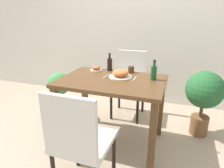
{
  "coord_description": "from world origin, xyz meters",
  "views": [
    {
      "loc": [
        0.64,
        -1.82,
        1.37
      ],
      "look_at": [
        0.0,
        0.0,
        0.69
      ],
      "focal_mm": 32.0,
      "sensor_mm": 36.0,
      "label": 1
    }
  ],
  "objects_px": {
    "chair_near": "(79,139)",
    "condiment_bottle": "(110,64)",
    "drink_cup": "(131,69)",
    "potted_plant_right": "(204,94)",
    "side_plate": "(96,69)",
    "potted_plant_left": "(60,92)",
    "sauce_bottle": "(154,72)",
    "food_plate": "(120,74)",
    "chair_far": "(130,80)"
  },
  "relations": [
    {
      "from": "chair_near",
      "to": "condiment_bottle",
      "type": "xyz_separation_m",
      "value": [
        -0.14,
        1.04,
        0.31
      ]
    },
    {
      "from": "drink_cup",
      "to": "potted_plant_right",
      "type": "bearing_deg",
      "value": 12.05
    },
    {
      "from": "side_plate",
      "to": "condiment_bottle",
      "type": "distance_m",
      "value": 0.17
    },
    {
      "from": "condiment_bottle",
      "to": "potted_plant_left",
      "type": "distance_m",
      "value": 0.85
    },
    {
      "from": "sauce_bottle",
      "to": "potted_plant_left",
      "type": "bearing_deg",
      "value": 172.05
    },
    {
      "from": "food_plate",
      "to": "potted_plant_left",
      "type": "relative_size",
      "value": 0.39
    },
    {
      "from": "drink_cup",
      "to": "potted_plant_left",
      "type": "height_order",
      "value": "drink_cup"
    },
    {
      "from": "sauce_bottle",
      "to": "condiment_bottle",
      "type": "xyz_separation_m",
      "value": [
        -0.54,
        0.18,
        0.0
      ]
    },
    {
      "from": "sauce_bottle",
      "to": "condiment_bottle",
      "type": "bearing_deg",
      "value": 161.52
    },
    {
      "from": "food_plate",
      "to": "chair_near",
      "type": "bearing_deg",
      "value": -93.91
    },
    {
      "from": "food_plate",
      "to": "potted_plant_left",
      "type": "bearing_deg",
      "value": 167.2
    },
    {
      "from": "chair_near",
      "to": "potted_plant_left",
      "type": "bearing_deg",
      "value": -50.34
    },
    {
      "from": "side_plate",
      "to": "chair_far",
      "type": "bearing_deg",
      "value": 58.51
    },
    {
      "from": "food_plate",
      "to": "drink_cup",
      "type": "relative_size",
      "value": 3.36
    },
    {
      "from": "side_plate",
      "to": "drink_cup",
      "type": "bearing_deg",
      "value": 7.75
    },
    {
      "from": "side_plate",
      "to": "sauce_bottle",
      "type": "bearing_deg",
      "value": -10.25
    },
    {
      "from": "potted_plant_left",
      "to": "potted_plant_right",
      "type": "height_order",
      "value": "potted_plant_right"
    },
    {
      "from": "sauce_bottle",
      "to": "potted_plant_right",
      "type": "xyz_separation_m",
      "value": [
        0.53,
        0.35,
        -0.3
      ]
    },
    {
      "from": "chair_far",
      "to": "potted_plant_left",
      "type": "relative_size",
      "value": 1.4
    },
    {
      "from": "drink_cup",
      "to": "potted_plant_right",
      "type": "xyz_separation_m",
      "value": [
        0.81,
        0.17,
        -0.26
      ]
    },
    {
      "from": "sauce_bottle",
      "to": "chair_far",
      "type": "bearing_deg",
      "value": 123.47
    },
    {
      "from": "chair_far",
      "to": "sauce_bottle",
      "type": "relative_size",
      "value": 4.24
    },
    {
      "from": "chair_near",
      "to": "side_plate",
      "type": "xyz_separation_m",
      "value": [
        -0.29,
        0.99,
        0.26
      ]
    },
    {
      "from": "side_plate",
      "to": "potted_plant_right",
      "type": "bearing_deg",
      "value": 10.62
    },
    {
      "from": "chair_near",
      "to": "potted_plant_right",
      "type": "height_order",
      "value": "chair_near"
    },
    {
      "from": "condiment_bottle",
      "to": "drink_cup",
      "type": "bearing_deg",
      "value": 0.02
    },
    {
      "from": "drink_cup",
      "to": "potted_plant_left",
      "type": "relative_size",
      "value": 0.12
    },
    {
      "from": "chair_far",
      "to": "sauce_bottle",
      "type": "xyz_separation_m",
      "value": [
        0.4,
        -0.6,
        0.31
      ]
    },
    {
      "from": "condiment_bottle",
      "to": "food_plate",
      "type": "bearing_deg",
      "value": -47.01
    },
    {
      "from": "food_plate",
      "to": "sauce_bottle",
      "type": "relative_size",
      "value": 1.17
    },
    {
      "from": "drink_cup",
      "to": "sauce_bottle",
      "type": "distance_m",
      "value": 0.33
    },
    {
      "from": "food_plate",
      "to": "potted_plant_left",
      "type": "xyz_separation_m",
      "value": [
        -0.92,
        0.21,
        -0.41
      ]
    },
    {
      "from": "condiment_bottle",
      "to": "potted_plant_right",
      "type": "bearing_deg",
      "value": 9.2
    },
    {
      "from": "drink_cup",
      "to": "condiment_bottle",
      "type": "height_order",
      "value": "condiment_bottle"
    },
    {
      "from": "side_plate",
      "to": "potted_plant_left",
      "type": "bearing_deg",
      "value": 174.84
    },
    {
      "from": "condiment_bottle",
      "to": "potted_plant_left",
      "type": "bearing_deg",
      "value": -179.71
    },
    {
      "from": "chair_far",
      "to": "side_plate",
      "type": "distance_m",
      "value": 0.61
    },
    {
      "from": "chair_far",
      "to": "drink_cup",
      "type": "bearing_deg",
      "value": -74.38
    },
    {
      "from": "chair_near",
      "to": "drink_cup",
      "type": "bearing_deg",
      "value": -96.39
    },
    {
      "from": "potted_plant_right",
      "to": "chair_far",
      "type": "bearing_deg",
      "value": 165.15
    },
    {
      "from": "potted_plant_left",
      "to": "potted_plant_right",
      "type": "bearing_deg",
      "value": 5.64
    },
    {
      "from": "food_plate",
      "to": "side_plate",
      "type": "xyz_separation_m",
      "value": [
        -0.35,
        0.16,
        -0.01
      ]
    },
    {
      "from": "chair_near",
      "to": "potted_plant_left",
      "type": "distance_m",
      "value": 1.36
    },
    {
      "from": "chair_far",
      "to": "food_plate",
      "type": "distance_m",
      "value": 0.69
    },
    {
      "from": "side_plate",
      "to": "sauce_bottle",
      "type": "distance_m",
      "value": 0.7
    },
    {
      "from": "chair_near",
      "to": "food_plate",
      "type": "relative_size",
      "value": 3.62
    },
    {
      "from": "drink_cup",
      "to": "chair_near",
      "type": "bearing_deg",
      "value": -96.39
    },
    {
      "from": "food_plate",
      "to": "condiment_bottle",
      "type": "height_order",
      "value": "condiment_bottle"
    },
    {
      "from": "chair_near",
      "to": "chair_far",
      "type": "bearing_deg",
      "value": -89.99
    },
    {
      "from": "side_plate",
      "to": "sauce_bottle",
      "type": "xyz_separation_m",
      "value": [
        0.69,
        -0.12,
        0.06
      ]
    }
  ]
}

